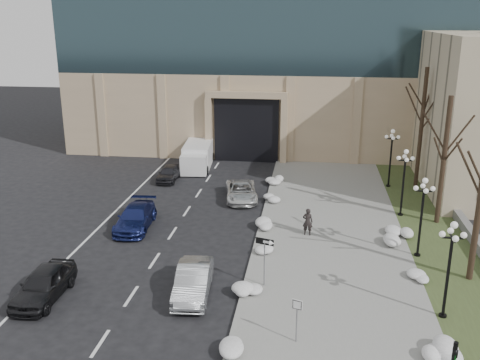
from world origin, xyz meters
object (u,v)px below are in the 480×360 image
(car_d, at_px, (241,191))
(lamppost_a, at_px, (450,257))
(car_a, at_px, (44,284))
(lamppost_d, at_px, (391,150))
(lamppost_c, at_px, (404,174))
(car_e, at_px, (169,173))
(lamppost_b, at_px, (422,207))
(car_c, at_px, (135,218))
(keep_sign, at_px, (297,312))
(car_b, at_px, (193,281))
(one_way_sign, at_px, (268,248))
(pedestrian, at_px, (308,222))
(box_truck, at_px, (198,156))

(car_d, bearing_deg, lamppost_a, -63.45)
(car_a, xyz_separation_m, lamppost_d, (18.91, 20.25, 2.30))
(car_a, bearing_deg, lamppost_c, 35.45)
(car_e, distance_m, lamppost_b, 21.97)
(car_c, bearing_deg, lamppost_d, 28.44)
(keep_sign, bearing_deg, lamppost_a, 42.70)
(car_c, height_order, keep_sign, keep_sign)
(car_e, height_order, lamppost_a, lamppost_a)
(car_b, bearing_deg, one_way_sign, 12.82)
(pedestrian, distance_m, lamppost_c, 7.94)
(pedestrian, bearing_deg, car_c, 7.63)
(car_d, xyz_separation_m, lamppost_d, (11.31, 4.52, 2.41))
(car_e, height_order, one_way_sign, one_way_sign)
(box_truck, xyz_separation_m, keep_sign, (9.83, -26.23, 0.51))
(lamppost_a, distance_m, lamppost_c, 13.00)
(pedestrian, xyz_separation_m, one_way_sign, (-1.92, -6.93, 1.24))
(lamppost_a, bearing_deg, car_d, 127.07)
(pedestrian, bearing_deg, car_a, 43.85)
(pedestrian, height_order, one_way_sign, one_way_sign)
(one_way_sign, height_order, lamppost_d, lamppost_d)
(lamppost_b, bearing_deg, lamppost_a, -90.00)
(car_d, xyz_separation_m, keep_sign, (4.73, -17.88, 0.87))
(lamppost_d, bearing_deg, pedestrian, -120.14)
(car_a, xyz_separation_m, lamppost_c, (18.91, 13.75, 2.30))
(car_a, xyz_separation_m, one_way_sign, (10.69, 2.47, 1.46))
(car_d, distance_m, lamppost_d, 12.42)
(car_e, bearing_deg, lamppost_c, -17.83)
(lamppost_d, bearing_deg, car_e, -178.23)
(car_c, height_order, lamppost_b, lamppost_b)
(car_d, height_order, lamppost_c, lamppost_c)
(pedestrian, relative_size, box_truck, 0.26)
(car_c, relative_size, car_d, 1.04)
(car_d, distance_m, keep_sign, 18.52)
(one_way_sign, relative_size, lamppost_c, 0.57)
(car_a, height_order, car_d, car_a)
(box_truck, xyz_separation_m, lamppost_c, (16.42, -10.32, 2.05))
(pedestrian, relative_size, lamppost_d, 0.37)
(box_truck, distance_m, lamppost_a, 28.60)
(box_truck, bearing_deg, lamppost_b, -50.77)
(pedestrian, height_order, keep_sign, keep_sign)
(car_d, bearing_deg, pedestrian, -62.13)
(car_c, xyz_separation_m, car_e, (-0.56, 10.39, -0.09))
(car_b, distance_m, one_way_sign, 4.02)
(car_b, xyz_separation_m, car_d, (0.46, 14.40, -0.09))
(car_d, relative_size, car_e, 1.29)
(car_d, relative_size, one_way_sign, 1.78)
(car_c, bearing_deg, lamppost_a, -29.97)
(box_truck, bearing_deg, keep_sign, -74.52)
(box_truck, bearing_deg, car_d, -63.62)
(car_c, distance_m, car_d, 8.83)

